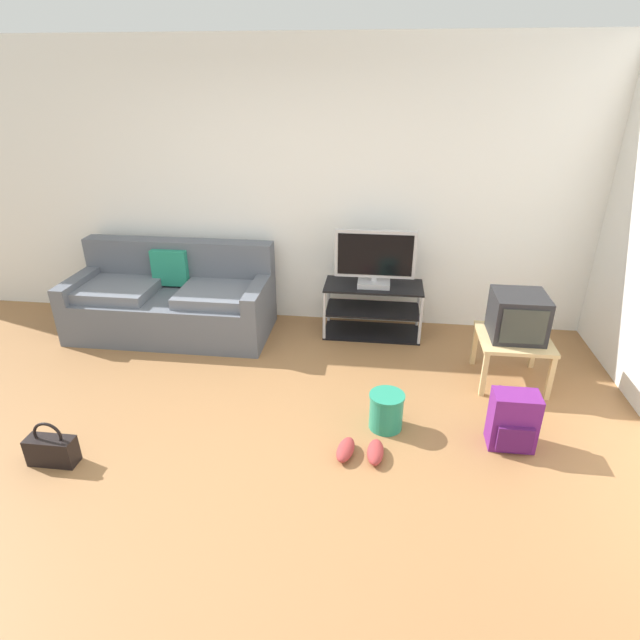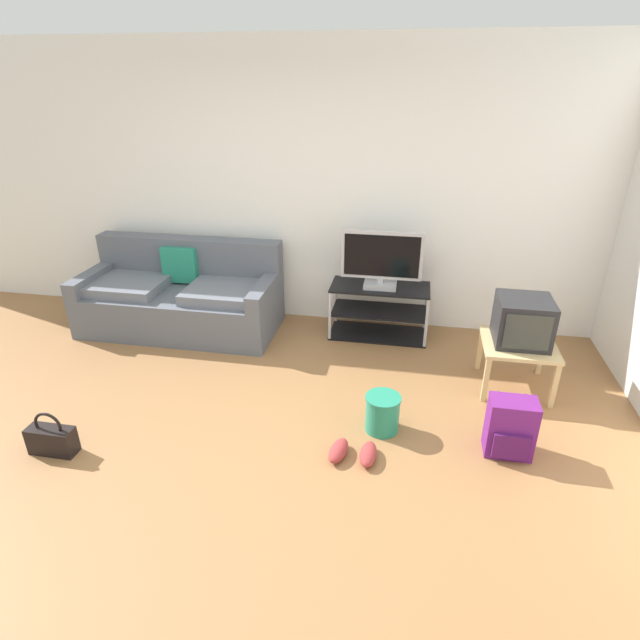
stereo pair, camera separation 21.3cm
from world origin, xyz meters
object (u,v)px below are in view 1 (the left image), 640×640
crt_tv (518,316)px  backpack (513,421)px  cleaning_bucket (386,410)px  sneakers_pair (360,451)px  couch (173,301)px  tv_stand (373,309)px  handbag (52,449)px  side_table (513,343)px  flat_tv (375,259)px

crt_tv → backpack: (-0.16, -0.89, -0.39)m
cleaning_bucket → sneakers_pair: size_ratio=0.83×
backpack → cleaning_bucket: size_ratio=1.48×
sneakers_pair → couch: bearing=139.0°
tv_stand → handbag: 3.00m
crt_tv → handbag: 3.57m
side_table → crt_tv: size_ratio=1.35×
backpack → tv_stand: bearing=143.7°
couch → tv_stand: bearing=4.9°
flat_tv → tv_stand: bearing=90.0°
couch → flat_tv: (1.98, 0.15, 0.47)m
crt_tv → side_table: bearing=-90.0°
tv_stand → flat_tv: 0.53m
tv_stand → cleaning_bucket: tv_stand is taller
couch → handbag: 2.04m
couch → crt_tv: bearing=-10.2°
side_table → crt_tv: 0.24m
flat_tv → crt_tv: 1.39m
handbag → cleaning_bucket: handbag is taller
cleaning_bucket → sneakers_pair: cleaning_bucket is taller
tv_stand → crt_tv: (1.18, -0.74, 0.34)m
couch → side_table: (3.16, -0.59, 0.04)m
crt_tv → sneakers_pair: (-1.19, -1.14, -0.55)m
crt_tv → sneakers_pair: 1.74m
backpack → sneakers_pair: backpack is taller
flat_tv → crt_tv: (1.18, -0.72, -0.19)m
backpack → sneakers_pair: 1.07m
backpack → handbag: backpack is taller
tv_stand → sneakers_pair: tv_stand is taller
crt_tv → handbag: (-3.22, -1.46, -0.49)m
side_table → cleaning_bucket: side_table is taller
crt_tv → couch: bearing=169.8°
couch → handbag: bearing=-91.7°
side_table → cleaning_bucket: bearing=-142.9°
crt_tv → backpack: crt_tv is taller
flat_tv → backpack: bearing=-57.7°
couch → tv_stand: 1.99m
tv_stand → backpack: (1.02, -1.63, -0.05)m
flat_tv → handbag: (-2.04, -2.17, -0.68)m
cleaning_bucket → side_table: bearing=37.1°
side_table → crt_tv: bearing=90.0°
tv_stand → sneakers_pair: size_ratio=2.78×
handbag → sneakers_pair: 2.06m
flat_tv → side_table: 1.45m
side_table → sneakers_pair: bearing=-136.6°
cleaning_bucket → tv_stand: bearing=95.7°
flat_tv → backpack: flat_tv is taller
couch → cleaning_bucket: 2.54m
couch → crt_tv: size_ratio=4.62×
handbag → sneakers_pair: (2.03, 0.32, -0.06)m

